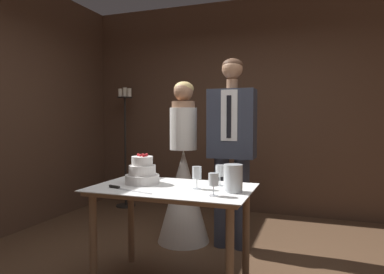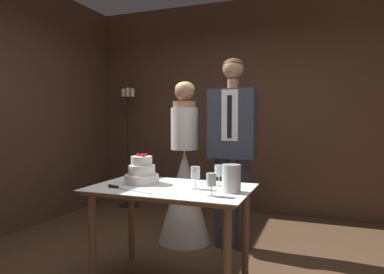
{
  "view_description": "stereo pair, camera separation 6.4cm",
  "coord_description": "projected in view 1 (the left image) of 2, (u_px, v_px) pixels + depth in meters",
  "views": [
    {
      "loc": [
        0.89,
        -2.42,
        1.28
      ],
      "look_at": [
        -0.12,
        0.43,
        1.12
      ],
      "focal_mm": 32.0,
      "sensor_mm": 36.0,
      "label": 1
    },
    {
      "loc": [
        0.95,
        -2.39,
        1.28
      ],
      "look_at": [
        -0.12,
        0.43,
        1.12
      ],
      "focal_mm": 32.0,
      "sensor_mm": 36.0,
      "label": 2
    }
  ],
  "objects": [
    {
      "name": "groom",
      "position": [
        232.0,
        142.0,
        3.37
      ],
      "size": [
        0.45,
        0.25,
        1.87
      ],
      "color": "#333847",
      "rests_on": "ground_plane"
    },
    {
      "name": "wall_back",
      "position": [
        245.0,
        107.0,
        4.75
      ],
      "size": [
        4.76,
        0.12,
        2.91
      ],
      "primitive_type": "cube",
      "color": "#513828",
      "rests_on": "ground_plane"
    },
    {
      "name": "tiered_cake",
      "position": [
        142.0,
        173.0,
        2.75
      ],
      "size": [
        0.28,
        0.28,
        0.24
      ],
      "color": "white",
      "rests_on": "cake_table"
    },
    {
      "name": "wine_glass_near",
      "position": [
        220.0,
        171.0,
        2.65
      ],
      "size": [
        0.07,
        0.07,
        0.16
      ],
      "color": "silver",
      "rests_on": "cake_table"
    },
    {
      "name": "hurricane_candle",
      "position": [
        233.0,
        179.0,
        2.43
      ],
      "size": [
        0.14,
        0.14,
        0.2
      ],
      "color": "silver",
      "rests_on": "cake_table"
    },
    {
      "name": "cake_table",
      "position": [
        172.0,
        200.0,
        2.62
      ],
      "size": [
        1.22,
        0.74,
        0.76
      ],
      "color": "#8E6B4C",
      "rests_on": "ground_plane"
    },
    {
      "name": "candle_stand",
      "position": [
        125.0,
        146.0,
        5.0
      ],
      "size": [
        0.28,
        0.28,
        1.74
      ],
      "color": "black",
      "rests_on": "ground_plane"
    },
    {
      "name": "wine_glass_middle",
      "position": [
        214.0,
        181.0,
        2.3
      ],
      "size": [
        0.07,
        0.07,
        0.16
      ],
      "color": "silver",
      "rests_on": "cake_table"
    },
    {
      "name": "wine_glass_far",
      "position": [
        197.0,
        173.0,
        2.53
      ],
      "size": [
        0.07,
        0.07,
        0.17
      ],
      "color": "silver",
      "rests_on": "cake_table"
    },
    {
      "name": "cake_knife",
      "position": [
        122.0,
        188.0,
        2.52
      ],
      "size": [
        0.41,
        0.13,
        0.02
      ],
      "rotation": [
        0.0,
        0.0,
        -0.26
      ],
      "color": "silver",
      "rests_on": "cake_table"
    },
    {
      "name": "bride",
      "position": [
        183.0,
        183.0,
        3.56
      ],
      "size": [
        0.54,
        0.54,
        1.67
      ],
      "color": "white",
      "rests_on": "ground_plane"
    }
  ]
}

